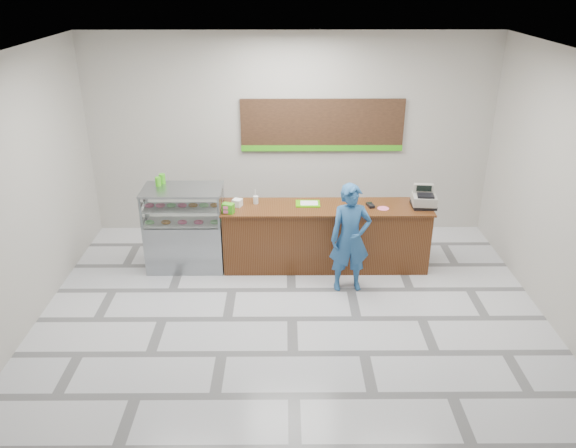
{
  "coord_description": "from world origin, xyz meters",
  "views": [
    {
      "loc": [
        -0.1,
        -6.48,
        4.39
      ],
      "look_at": [
        -0.05,
        0.9,
        1.03
      ],
      "focal_mm": 35.0,
      "sensor_mm": 36.0,
      "label": 1
    }
  ],
  "objects_px": {
    "sales_counter": "(325,236)",
    "customer": "(350,238)",
    "cash_register": "(424,199)",
    "serving_tray": "(308,204)",
    "display_case": "(185,227)"
  },
  "relations": [
    {
      "from": "sales_counter",
      "to": "display_case",
      "type": "relative_size",
      "value": 2.45
    },
    {
      "from": "customer",
      "to": "cash_register",
      "type": "bearing_deg",
      "value": 25.13
    },
    {
      "from": "cash_register",
      "to": "serving_tray",
      "type": "relative_size",
      "value": 1.06
    },
    {
      "from": "display_case",
      "to": "cash_register",
      "type": "relative_size",
      "value": 3.32
    },
    {
      "from": "cash_register",
      "to": "serving_tray",
      "type": "height_order",
      "value": "cash_register"
    },
    {
      "from": "display_case",
      "to": "cash_register",
      "type": "bearing_deg",
      "value": -0.17
    },
    {
      "from": "sales_counter",
      "to": "serving_tray",
      "type": "height_order",
      "value": "serving_tray"
    },
    {
      "from": "sales_counter",
      "to": "display_case",
      "type": "bearing_deg",
      "value": -180.0
    },
    {
      "from": "display_case",
      "to": "serving_tray",
      "type": "bearing_deg",
      "value": 2.6
    },
    {
      "from": "sales_counter",
      "to": "cash_register",
      "type": "distance_m",
      "value": 1.63
    },
    {
      "from": "display_case",
      "to": "customer",
      "type": "distance_m",
      "value": 2.63
    },
    {
      "from": "sales_counter",
      "to": "customer",
      "type": "distance_m",
      "value": 0.83
    },
    {
      "from": "sales_counter",
      "to": "customer",
      "type": "relative_size",
      "value": 1.98
    },
    {
      "from": "cash_register",
      "to": "customer",
      "type": "distance_m",
      "value": 1.43
    },
    {
      "from": "sales_counter",
      "to": "serving_tray",
      "type": "distance_m",
      "value": 0.6
    }
  ]
}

